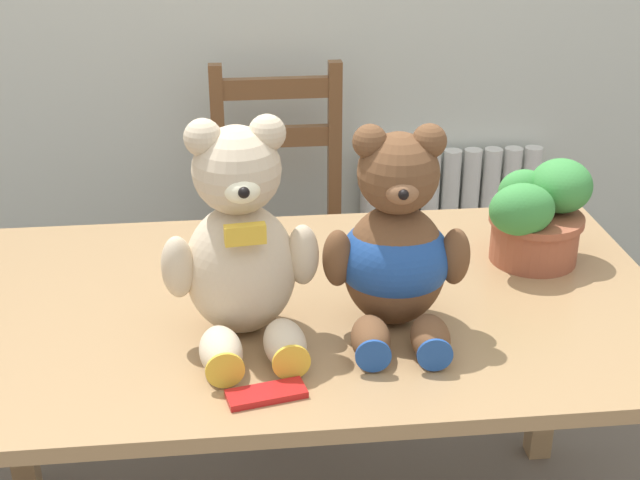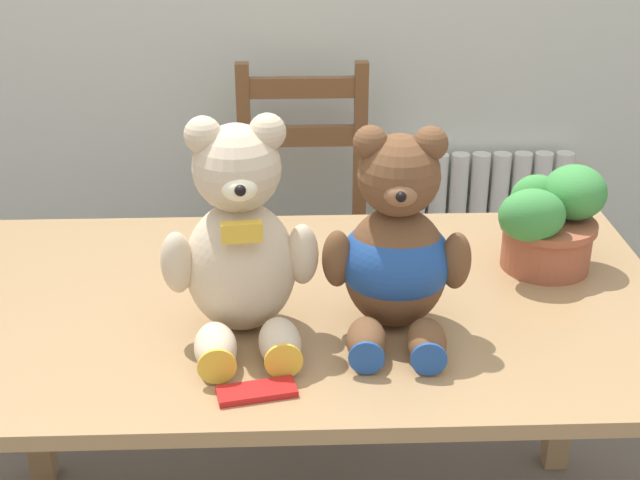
{
  "view_description": "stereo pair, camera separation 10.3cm",
  "coord_description": "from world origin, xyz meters",
  "px_view_note": "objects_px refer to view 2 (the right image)",
  "views": [
    {
      "loc": [
        -0.12,
        -1.13,
        1.6
      ],
      "look_at": [
        0.03,
        0.33,
        0.91
      ],
      "focal_mm": 50.0,
      "sensor_mm": 36.0,
      "label": 1
    },
    {
      "loc": [
        -0.02,
        -1.14,
        1.6
      ],
      "look_at": [
        0.03,
        0.33,
        0.91
      ],
      "focal_mm": 50.0,
      "sensor_mm": 36.0,
      "label": 2
    }
  ],
  "objects_px": {
    "chocolate_bar": "(257,391)",
    "wooden_chair_behind": "(304,237)",
    "teddy_bear_right": "(396,251)",
    "teddy_bear_left": "(240,244)",
    "potted_plant": "(550,221)"
  },
  "relations": [
    {
      "from": "teddy_bear_right",
      "to": "chocolate_bar",
      "type": "height_order",
      "value": "teddy_bear_right"
    },
    {
      "from": "teddy_bear_left",
      "to": "teddy_bear_right",
      "type": "distance_m",
      "value": 0.28
    },
    {
      "from": "chocolate_bar",
      "to": "wooden_chair_behind",
      "type": "bearing_deg",
      "value": 85.06
    },
    {
      "from": "teddy_bear_left",
      "to": "teddy_bear_right",
      "type": "height_order",
      "value": "teddy_bear_left"
    },
    {
      "from": "wooden_chair_behind",
      "to": "chocolate_bar",
      "type": "height_order",
      "value": "wooden_chair_behind"
    },
    {
      "from": "teddy_bear_right",
      "to": "wooden_chair_behind",
      "type": "bearing_deg",
      "value": -76.73
    },
    {
      "from": "teddy_bear_left",
      "to": "chocolate_bar",
      "type": "height_order",
      "value": "teddy_bear_left"
    },
    {
      "from": "wooden_chair_behind",
      "to": "chocolate_bar",
      "type": "relative_size",
      "value": 7.31
    },
    {
      "from": "potted_plant",
      "to": "teddy_bear_right",
      "type": "bearing_deg",
      "value": -146.45
    },
    {
      "from": "teddy_bear_right",
      "to": "potted_plant",
      "type": "relative_size",
      "value": 1.62
    },
    {
      "from": "potted_plant",
      "to": "chocolate_bar",
      "type": "bearing_deg",
      "value": -143.36
    },
    {
      "from": "potted_plant",
      "to": "chocolate_bar",
      "type": "height_order",
      "value": "potted_plant"
    },
    {
      "from": "wooden_chair_behind",
      "to": "teddy_bear_left",
      "type": "relative_size",
      "value": 2.33
    },
    {
      "from": "teddy_bear_left",
      "to": "teddy_bear_right",
      "type": "xyz_separation_m",
      "value": [
        0.28,
        0.01,
        -0.02
      ]
    },
    {
      "from": "wooden_chair_behind",
      "to": "teddy_bear_right",
      "type": "relative_size",
      "value": 2.46
    }
  ]
}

